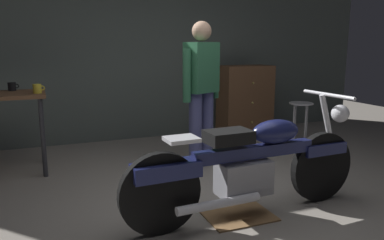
{
  "coord_description": "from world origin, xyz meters",
  "views": [
    {
      "loc": [
        -1.38,
        -2.85,
        1.41
      ],
      "look_at": [
        0.05,
        0.7,
        0.65
      ],
      "focal_mm": 35.47,
      "sensor_mm": 36.0,
      "label": 1
    }
  ],
  "objects_px": {
    "motorcycle": "(251,164)",
    "person_standing": "(201,88)",
    "shop_stool": "(301,113)",
    "mug_yellow_tall": "(37,89)",
    "wooden_dresser": "(245,101)",
    "mug_black_matte": "(12,87)"
  },
  "relations": [
    {
      "from": "mug_black_matte",
      "to": "mug_yellow_tall",
      "type": "relative_size",
      "value": 0.96
    },
    {
      "from": "person_standing",
      "to": "wooden_dresser",
      "type": "xyz_separation_m",
      "value": [
        1.26,
        1.19,
        -0.38
      ]
    },
    {
      "from": "mug_black_matte",
      "to": "shop_stool",
      "type": "bearing_deg",
      "value": -8.76
    },
    {
      "from": "shop_stool",
      "to": "mug_black_matte",
      "type": "distance_m",
      "value": 3.65
    },
    {
      "from": "person_standing",
      "to": "shop_stool",
      "type": "distance_m",
      "value": 1.65
    },
    {
      "from": "shop_stool",
      "to": "mug_yellow_tall",
      "type": "bearing_deg",
      "value": 176.46
    },
    {
      "from": "mug_yellow_tall",
      "to": "motorcycle",
      "type": "bearing_deg",
      "value": -48.41
    },
    {
      "from": "wooden_dresser",
      "to": "mug_black_matte",
      "type": "distance_m",
      "value": 3.31
    },
    {
      "from": "mug_black_matte",
      "to": "person_standing",
      "type": "bearing_deg",
      "value": -20.98
    },
    {
      "from": "motorcycle",
      "to": "person_standing",
      "type": "bearing_deg",
      "value": 81.74
    },
    {
      "from": "wooden_dresser",
      "to": "motorcycle",
      "type": "bearing_deg",
      "value": -118.69
    },
    {
      "from": "person_standing",
      "to": "mug_yellow_tall",
      "type": "bearing_deg",
      "value": -38.36
    },
    {
      "from": "mug_black_matte",
      "to": "motorcycle",
      "type": "bearing_deg",
      "value": -49.05
    },
    {
      "from": "mug_yellow_tall",
      "to": "shop_stool",
      "type": "bearing_deg",
      "value": -3.54
    },
    {
      "from": "person_standing",
      "to": "shop_stool",
      "type": "height_order",
      "value": "person_standing"
    },
    {
      "from": "wooden_dresser",
      "to": "mug_black_matte",
      "type": "bearing_deg",
      "value": -172.59
    },
    {
      "from": "motorcycle",
      "to": "mug_yellow_tall",
      "type": "bearing_deg",
      "value": 129.34
    },
    {
      "from": "mug_black_matte",
      "to": "mug_yellow_tall",
      "type": "height_order",
      "value": "mug_yellow_tall"
    },
    {
      "from": "shop_stool",
      "to": "person_standing",
      "type": "bearing_deg",
      "value": -172.17
    },
    {
      "from": "mug_black_matte",
      "to": "mug_yellow_tall",
      "type": "bearing_deg",
      "value": -52.57
    },
    {
      "from": "person_standing",
      "to": "shop_stool",
      "type": "xyz_separation_m",
      "value": [
        1.58,
        0.22,
        -0.43
      ]
    },
    {
      "from": "person_standing",
      "to": "mug_yellow_tall",
      "type": "height_order",
      "value": "person_standing"
    }
  ]
}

